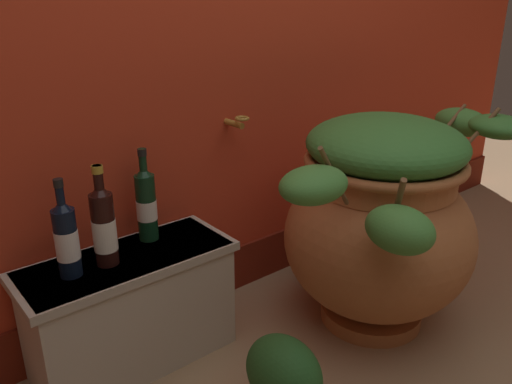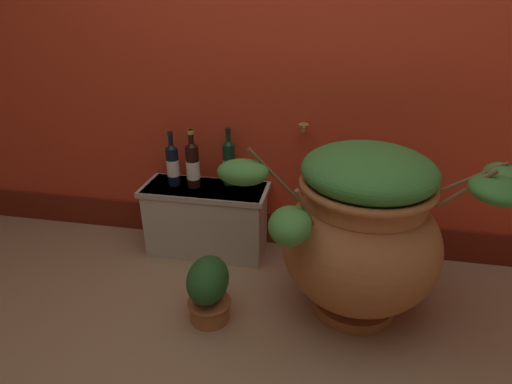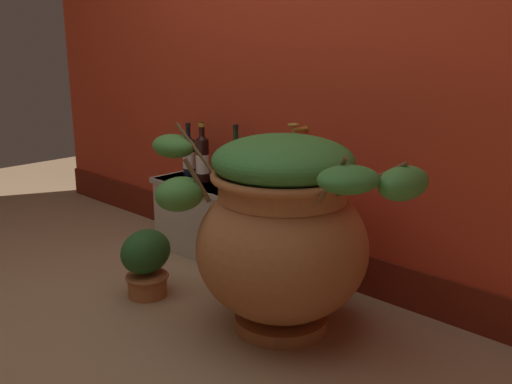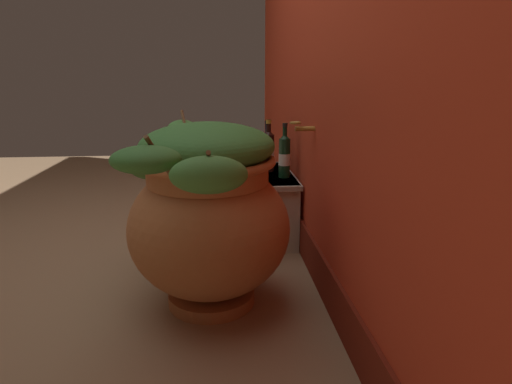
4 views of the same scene
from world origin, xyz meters
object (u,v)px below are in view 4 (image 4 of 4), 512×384
object	(u,v)px
wine_bottle_middle	(269,150)
wine_bottle_right	(284,155)
wine_bottle_left	(267,149)
terracotta_urn	(208,211)
potted_shrub	(178,220)

from	to	relation	value
wine_bottle_middle	wine_bottle_right	bearing A→B (deg)	21.59
wine_bottle_left	wine_bottle_middle	distance (m)	0.12
terracotta_urn	wine_bottle_left	distance (m)	1.10
wine_bottle_middle	wine_bottle_right	distance (m)	0.20
wine_bottle_left	terracotta_urn	bearing A→B (deg)	-20.15
terracotta_urn	wine_bottle_left	size ratio (longest dim) A/B	3.84
wine_bottle_middle	wine_bottle_right	xyz separation A→B (m)	(0.19, 0.07, 0.00)
terracotta_urn	wine_bottle_right	size ratio (longest dim) A/B	3.66
wine_bottle_right	potted_shrub	xyz separation A→B (m)	(0.06, -0.65, -0.38)
wine_bottle_left	wine_bottle_middle	size ratio (longest dim) A/B	0.95
wine_bottle_left	potted_shrub	bearing A→B (deg)	-57.87
terracotta_urn	wine_bottle_middle	world-z (taller)	terracotta_urn
wine_bottle_left	potted_shrub	distance (m)	0.78
wine_bottle_middle	potted_shrub	distance (m)	0.73
terracotta_urn	wine_bottle_left	xyz separation A→B (m)	(-1.03, 0.38, 0.10)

